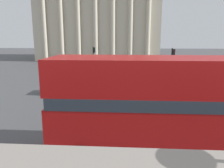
% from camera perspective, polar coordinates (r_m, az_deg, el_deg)
% --- Properties ---
extents(double_decker_bus, '(10.01, 2.74, 4.13)m').
position_cam_1_polar(double_decker_bus, '(9.06, 16.52, -4.94)').
color(double_decker_bus, black).
rests_on(double_decker_bus, ground_plane).
extents(plaza_building_left, '(26.43, 16.05, 18.48)m').
position_cam_1_polar(plaza_building_left, '(52.45, -3.16, 16.77)').
color(plaza_building_left, beige).
rests_on(plaza_building_left, ground_plane).
extents(traffic_light_near, '(0.42, 0.24, 3.59)m').
position_cam_1_polar(traffic_light_near, '(14.46, 13.60, 1.67)').
color(traffic_light_near, black).
rests_on(traffic_light_near, ground_plane).
extents(traffic_light_mid, '(0.42, 0.24, 3.88)m').
position_cam_1_polar(traffic_light_mid, '(22.43, 15.46, 5.61)').
color(traffic_light_mid, black).
rests_on(traffic_light_mid, ground_plane).
extents(traffic_light_far, '(0.42, 0.24, 3.70)m').
position_cam_1_polar(traffic_light_far, '(29.56, -4.78, 7.23)').
color(traffic_light_far, black).
rests_on(traffic_light_far, ground_plane).
extents(car_white, '(4.20, 1.93, 1.35)m').
position_cam_1_polar(car_white, '(19.61, -11.45, -0.50)').
color(car_white, black).
rests_on(car_white, ground_plane).
extents(car_silver, '(4.20, 1.93, 1.35)m').
position_cam_1_polar(car_silver, '(25.28, -2.94, 2.51)').
color(car_silver, black).
rests_on(car_silver, ground_plane).
extents(pedestrian_black, '(0.32, 0.32, 1.71)m').
position_cam_1_polar(pedestrian_black, '(35.88, -0.13, 5.80)').
color(pedestrian_black, '#282B33').
rests_on(pedestrian_black, ground_plane).
extents(pedestrian_olive, '(0.32, 0.32, 1.78)m').
position_cam_1_polar(pedestrian_olive, '(30.30, -9.35, 4.57)').
color(pedestrian_olive, '#282B33').
rests_on(pedestrian_olive, ground_plane).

